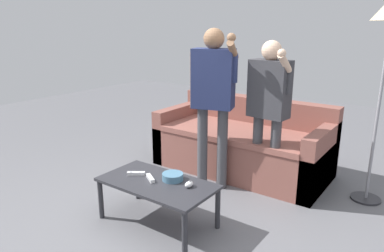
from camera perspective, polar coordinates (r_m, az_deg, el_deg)
ground_plane at (r=3.19m, az=-2.29°, el=-15.61°), size 12.00×12.00×0.00m
couch at (r=4.26m, az=8.04°, el=-2.97°), size 1.96×0.92×0.81m
coffee_table at (r=3.10m, az=-5.52°, el=-9.55°), size 0.99×0.53×0.39m
snack_bowl at (r=3.09m, az=-3.07°, el=-8.01°), size 0.18×0.18×0.06m
game_remote_nunchuk at (r=2.96m, az=-0.47°, el=-9.21°), size 0.06×0.09×0.05m
player_center at (r=3.59m, az=3.36°, el=5.58°), size 0.52×0.32×1.63m
player_right at (r=3.53m, az=12.04°, el=3.95°), size 0.45×0.34×1.52m
game_remote_wand_near at (r=3.12m, az=-6.61°, el=-8.20°), size 0.15×0.11×0.03m
game_remote_wand_far at (r=3.23m, az=-8.84°, el=-7.43°), size 0.15×0.12×0.03m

